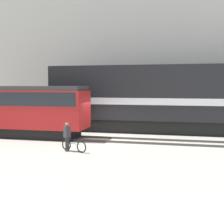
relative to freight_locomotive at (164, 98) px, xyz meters
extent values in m
plane|color=#9E998C|center=(-3.88, -3.67, -2.68)|extent=(120.00, 120.00, 0.00)
cube|color=#47423D|center=(-3.88, -5.15, -2.61)|extent=(60.00, 0.07, 0.14)
cube|color=#47423D|center=(-3.88, -3.72, -2.61)|extent=(60.00, 0.07, 0.14)
cube|color=#47423D|center=(-3.88, -0.72, -2.61)|extent=(60.00, 0.07, 0.14)
cube|color=#47423D|center=(-3.88, 0.72, -2.61)|extent=(60.00, 0.07, 0.14)
cube|color=#B7B2A8|center=(-3.88, 7.11, 4.91)|extent=(35.46, 6.00, 15.19)
cube|color=black|center=(-0.13, 0.00, -2.18)|extent=(16.02, 2.55, 1.00)
cube|color=black|center=(-0.13, 0.00, 0.38)|extent=(17.41, 3.00, 4.11)
cube|color=white|center=(-0.13, 0.00, -0.24)|extent=(17.06, 3.04, 0.50)
cube|color=black|center=(-10.06, -4.44, -2.33)|extent=(9.19, 2.00, 0.70)
cube|color=#B21E1E|center=(-10.06, -4.44, -0.69)|extent=(10.45, 2.50, 2.57)
cube|color=#1E2328|center=(-10.06, -4.44, 0.04)|extent=(10.03, 2.54, 0.90)
cube|color=#333333|center=(-10.06, -4.44, 0.74)|extent=(10.24, 2.38, 0.30)
torus|color=black|center=(-3.74, -8.41, -2.36)|extent=(0.63, 0.30, 0.65)
torus|color=black|center=(-4.77, -8.00, -2.36)|extent=(0.63, 0.30, 0.65)
cylinder|color=#A5A5AD|center=(-4.25, -8.21, -2.24)|extent=(0.88, 0.38, 0.04)
cylinder|color=#A5A5AD|center=(-4.63, -8.06, -2.21)|extent=(0.03, 0.03, 0.29)
cylinder|color=#262626|center=(-3.74, -8.41, -1.98)|extent=(0.18, 0.42, 0.02)
cylinder|color=#333333|center=(-4.61, -8.13, -2.29)|extent=(0.11, 0.11, 0.78)
cylinder|color=#333333|center=(-4.67, -8.28, -2.29)|extent=(0.11, 0.11, 0.78)
cube|color=#333338|center=(-4.64, -8.20, -1.60)|extent=(0.34, 0.42, 0.60)
sphere|color=#8C664C|center=(-4.64, -8.20, -1.19)|extent=(0.21, 0.21, 0.21)
camera|label=1|loc=(1.69, -24.08, 0.96)|focal=50.00mm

